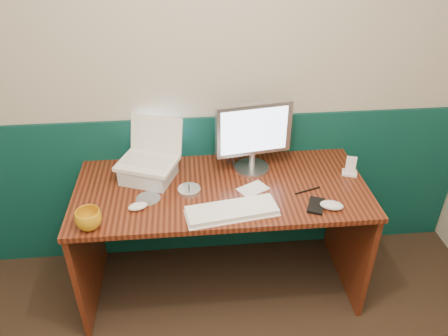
{
  "coord_description": "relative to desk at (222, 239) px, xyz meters",
  "views": [
    {
      "loc": [
        -0.03,
        -0.57,
        2.12
      ],
      "look_at": [
        0.14,
        1.23,
        0.97
      ],
      "focal_mm": 35.0,
      "sensor_mm": 36.0,
      "label": 1
    }
  ],
  "objects": [
    {
      "name": "laptop",
      "position": [
        -0.4,
        0.12,
        0.6
      ],
      "size": [
        0.37,
        0.33,
        0.26
      ],
      "primitive_type": null,
      "rotation": [
        0.0,
        0.0,
        -0.37
      ],
      "color": "white",
      "rests_on": "laptop_riser"
    },
    {
      "name": "papers",
      "position": [
        0.17,
        -0.04,
        0.38
      ],
      "size": [
        0.19,
        0.17,
        0.0
      ],
      "primitive_type": "cube",
      "rotation": [
        0.0,
        0.0,
        0.51
      ],
      "color": "white",
      "rests_on": "desk"
    },
    {
      "name": "monitor",
      "position": [
        0.19,
        0.17,
        0.59
      ],
      "size": [
        0.44,
        0.19,
        0.42
      ],
      "primitive_type": null,
      "rotation": [
        0.0,
        0.0,
        0.16
      ],
      "color": "#B1B0B5",
      "rests_on": "desk"
    },
    {
      "name": "cd_loose_a",
      "position": [
        -0.39,
        -0.07,
        0.38
      ],
      "size": [
        0.13,
        0.13,
        0.0
      ],
      "primitive_type": "cylinder",
      "color": "#ACB3BD",
      "rests_on": "desk"
    },
    {
      "name": "mouse_right",
      "position": [
        0.54,
        -0.24,
        0.39
      ],
      "size": [
        0.14,
        0.1,
        0.04
      ],
      "primitive_type": "ellipsoid",
      "rotation": [
        0.0,
        0.0,
        -0.32
      ],
      "color": "silver",
      "rests_on": "desk"
    },
    {
      "name": "mouse_left",
      "position": [
        -0.44,
        -0.15,
        0.39
      ],
      "size": [
        0.12,
        0.09,
        0.03
      ],
      "primitive_type": "ellipsoid",
      "rotation": [
        0.0,
        0.0,
        0.32
      ],
      "color": "white",
      "rests_on": "desk"
    },
    {
      "name": "cd_spindle",
      "position": [
        -0.18,
        -0.03,
        0.39
      ],
      "size": [
        0.12,
        0.12,
        0.03
      ],
      "primitive_type": "cylinder",
      "color": "silver",
      "rests_on": "desk"
    },
    {
      "name": "laptop_riser",
      "position": [
        -0.4,
        0.12,
        0.42
      ],
      "size": [
        0.33,
        0.31,
        0.09
      ],
      "primitive_type": "cube",
      "rotation": [
        0.0,
        0.0,
        -0.37
      ],
      "color": "silver",
      "rests_on": "desk"
    },
    {
      "name": "pen",
      "position": [
        0.46,
        -0.08,
        0.38
      ],
      "size": [
        0.15,
        0.06,
        0.01
      ],
      "primitive_type": "cylinder",
      "rotation": [
        0.0,
        1.57,
        0.33
      ],
      "color": "black",
      "rests_on": "desk"
    },
    {
      "name": "music_player",
      "position": [
        0.74,
        0.06,
        0.44
      ],
      "size": [
        0.06,
        0.05,
        0.1
      ],
      "primitive_type": "cube",
      "rotation": [
        -0.17,
        0.0,
        -0.34
      ],
      "color": "white",
      "rests_on": "dock"
    },
    {
      "name": "desk",
      "position": [
        0.0,
        0.0,
        0.0
      ],
      "size": [
        1.6,
        0.7,
        0.75
      ],
      "primitive_type": "cube",
      "color": "#351209",
      "rests_on": "ground"
    },
    {
      "name": "pda",
      "position": [
        0.47,
        -0.22,
        0.38
      ],
      "size": [
        0.12,
        0.15,
        0.02
      ],
      "primitive_type": "cube",
      "rotation": [
        0.0,
        0.0,
        -0.4
      ],
      "color": "black",
      "rests_on": "desk"
    },
    {
      "name": "mug",
      "position": [
        -0.66,
        -0.28,
        0.42
      ],
      "size": [
        0.16,
        0.16,
        0.1
      ],
      "primitive_type": "imported",
      "rotation": [
        0.0,
        0.0,
        -0.36
      ],
      "color": "#C78812",
      "rests_on": "desk"
    },
    {
      "name": "camcorder",
      "position": [
        0.09,
        0.23,
        0.47
      ],
      "size": [
        0.09,
        0.13,
        0.19
      ],
      "primitive_type": null,
      "rotation": [
        0.0,
        0.0,
        -0.06
      ],
      "color": "#ABABB0",
      "rests_on": "desk"
    },
    {
      "name": "dock",
      "position": [
        0.74,
        0.06,
        0.38
      ],
      "size": [
        0.1,
        0.09,
        0.02
      ],
      "primitive_type": "cube",
      "rotation": [
        0.0,
        0.0,
        -0.34
      ],
      "color": "white",
      "rests_on": "desk"
    },
    {
      "name": "wainscot",
      "position": [
        -0.14,
        0.36,
        0.12
      ],
      "size": [
        3.48,
        0.02,
        1.0
      ],
      "primitive_type": "cube",
      "color": "#083635",
      "rests_on": "ground"
    },
    {
      "name": "keyboard",
      "position": [
        0.03,
        -0.23,
        0.39
      ],
      "size": [
        0.47,
        0.22,
        0.03
      ],
      "primitive_type": "cube",
      "rotation": [
        0.0,
        0.0,
        0.16
      ],
      "color": "white",
      "rests_on": "desk"
    },
    {
      "name": "back_wall",
      "position": [
        -0.14,
        0.37,
        0.88
      ],
      "size": [
        3.5,
        0.04,
        2.5
      ],
      "primitive_type": "cube",
      "color": "#B7AD9B",
      "rests_on": "ground"
    }
  ]
}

